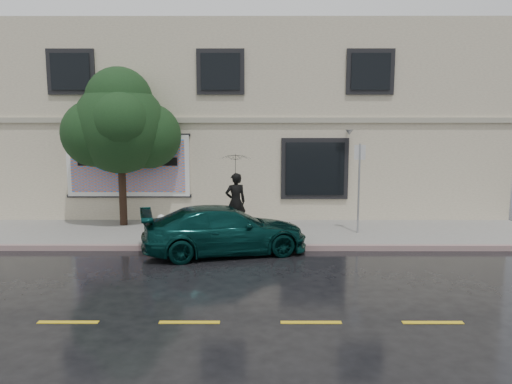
{
  "coord_description": "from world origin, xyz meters",
  "views": [
    {
      "loc": [
        1.22,
        -12.07,
        3.66
      ],
      "look_at": [
        1.19,
        2.2,
        1.55
      ],
      "focal_mm": 35.0,
      "sensor_mm": 36.0,
      "label": 1
    }
  ],
  "objects_px": {
    "car": "(225,230)",
    "pedestrian": "(236,202)",
    "fire_hydrant": "(161,229)",
    "street_tree": "(120,128)"
  },
  "relations": [
    {
      "from": "fire_hydrant",
      "to": "car",
      "type": "bearing_deg",
      "value": -14.85
    },
    {
      "from": "car",
      "to": "street_tree",
      "type": "bearing_deg",
      "value": 35.85
    },
    {
      "from": "car",
      "to": "pedestrian",
      "type": "relative_size",
      "value": 2.45
    },
    {
      "from": "pedestrian",
      "to": "fire_hydrant",
      "type": "distance_m",
      "value": 2.63
    },
    {
      "from": "pedestrian",
      "to": "street_tree",
      "type": "bearing_deg",
      "value": -31.64
    },
    {
      "from": "pedestrian",
      "to": "street_tree",
      "type": "height_order",
      "value": "street_tree"
    },
    {
      "from": "pedestrian",
      "to": "fire_hydrant",
      "type": "relative_size",
      "value": 2.25
    },
    {
      "from": "car",
      "to": "street_tree",
      "type": "xyz_separation_m",
      "value": [
        -3.57,
        3.0,
        2.71
      ]
    },
    {
      "from": "pedestrian",
      "to": "street_tree",
      "type": "distance_m",
      "value": 4.49
    },
    {
      "from": "street_tree",
      "to": "pedestrian",
      "type": "bearing_deg",
      "value": -12.56
    }
  ]
}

